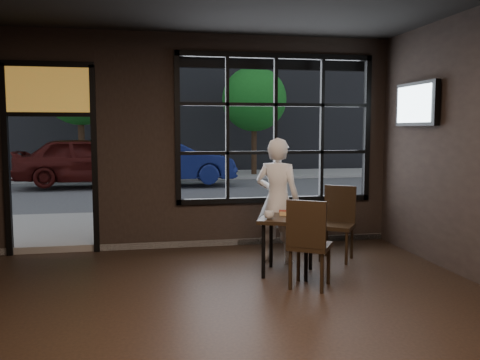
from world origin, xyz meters
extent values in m
cube|color=black|center=(0.00, 0.00, -0.01)|extent=(6.00, 7.00, 0.02)
cube|color=black|center=(1.20, 3.50, 1.80)|extent=(3.06, 0.12, 2.28)
cube|color=orange|center=(-2.10, 3.50, 2.35)|extent=(1.20, 0.06, 0.70)
cube|color=#545456|center=(0.00, 24.00, -0.02)|extent=(60.00, 41.00, 0.04)
cube|color=#5B5956|center=(0.00, 23.00, 7.50)|extent=(28.00, 12.00, 15.00)
cube|color=black|center=(0.94, 1.85, 0.36)|extent=(0.87, 0.87, 0.72)
cube|color=black|center=(1.04, 1.30, 0.51)|extent=(0.61, 0.61, 1.02)
cube|color=black|center=(1.77, 2.36, 0.51)|extent=(0.61, 0.61, 1.01)
imported|color=silver|center=(0.96, 2.45, 0.84)|extent=(0.73, 0.68, 1.68)
imported|color=silver|center=(0.68, 1.80, 0.76)|extent=(0.14, 0.14, 0.10)
cube|color=black|center=(2.93, 2.41, 2.14)|extent=(0.12, 1.03, 0.60)
imported|color=navy|center=(-0.07, 11.81, 0.78)|extent=(4.20, 1.58, 1.37)
imported|color=#3D0D0B|center=(-2.47, 11.96, 0.83)|extent=(4.35, 1.85, 1.47)
cylinder|color=#332114|center=(-2.96, 14.58, 1.25)|extent=(0.23, 0.23, 2.49)
sphere|color=#1A6C1F|center=(-2.96, 14.58, 3.28)|extent=(2.72, 2.72, 2.72)
cylinder|color=#332114|center=(3.27, 14.55, 1.10)|extent=(0.20, 0.20, 2.20)
sphere|color=#1F5715|center=(3.27, 14.55, 2.90)|extent=(2.40, 2.40, 2.40)
camera|label=1|loc=(-0.79, -4.10, 1.80)|focal=38.00mm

